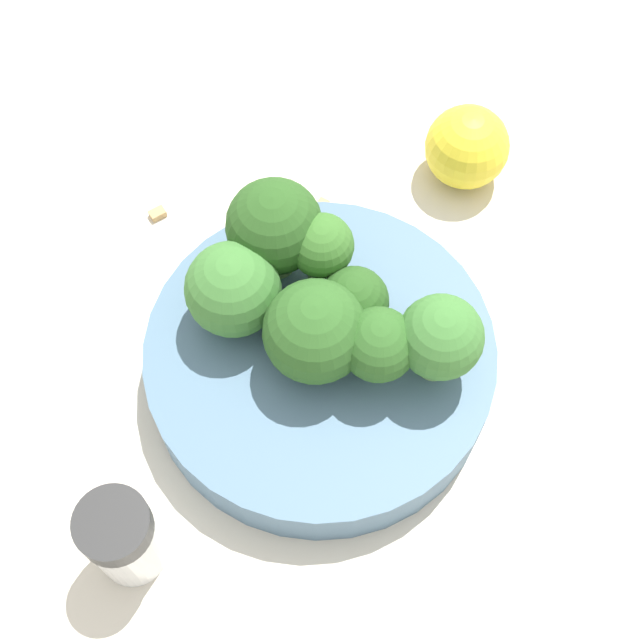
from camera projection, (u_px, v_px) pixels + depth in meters
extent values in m
plane|color=beige|center=(320.00, 374.00, 0.50)|extent=(3.00, 3.00, 0.00)
cylinder|color=slate|center=(320.00, 361.00, 0.49)|extent=(0.19, 0.19, 0.03)
cylinder|color=#84AD66|center=(321.00, 267.00, 0.48)|extent=(0.02, 0.02, 0.03)
sphere|color=#386B28|center=(322.00, 245.00, 0.46)|extent=(0.03, 0.03, 0.03)
cylinder|color=#8EB770|center=(353.00, 315.00, 0.47)|extent=(0.02, 0.02, 0.02)
sphere|color=#28511E|center=(354.00, 301.00, 0.46)|extent=(0.04, 0.04, 0.04)
cylinder|color=#8EB770|center=(234.00, 311.00, 0.47)|extent=(0.02, 0.02, 0.02)
sphere|color=#3D7533|center=(231.00, 294.00, 0.46)|extent=(0.05, 0.05, 0.05)
cylinder|color=#84AD66|center=(307.00, 345.00, 0.46)|extent=(0.02, 0.02, 0.02)
sphere|color=#2D5B23|center=(307.00, 328.00, 0.45)|extent=(0.05, 0.05, 0.05)
cylinder|color=#84AD66|center=(436.00, 355.00, 0.46)|extent=(0.02, 0.02, 0.03)
sphere|color=#3D7533|center=(441.00, 337.00, 0.44)|extent=(0.04, 0.04, 0.04)
cylinder|color=#84AD66|center=(376.00, 361.00, 0.46)|extent=(0.02, 0.02, 0.02)
sphere|color=#2D5B23|center=(378.00, 345.00, 0.44)|extent=(0.04, 0.04, 0.04)
cylinder|color=#8EB770|center=(276.00, 250.00, 0.49)|extent=(0.03, 0.03, 0.03)
sphere|color=#28511E|center=(274.00, 226.00, 0.46)|extent=(0.05, 0.05, 0.05)
cylinder|color=silver|center=(126.00, 542.00, 0.44)|extent=(0.03, 0.03, 0.05)
cylinder|color=#2D2D2D|center=(113.00, 525.00, 0.41)|extent=(0.04, 0.04, 0.01)
sphere|color=yellow|center=(467.00, 147.00, 0.55)|extent=(0.05, 0.05, 0.05)
cube|color=tan|center=(157.00, 211.00, 0.55)|extent=(0.01, 0.01, 0.01)
cube|color=tan|center=(322.00, 204.00, 0.55)|extent=(0.01, 0.01, 0.01)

